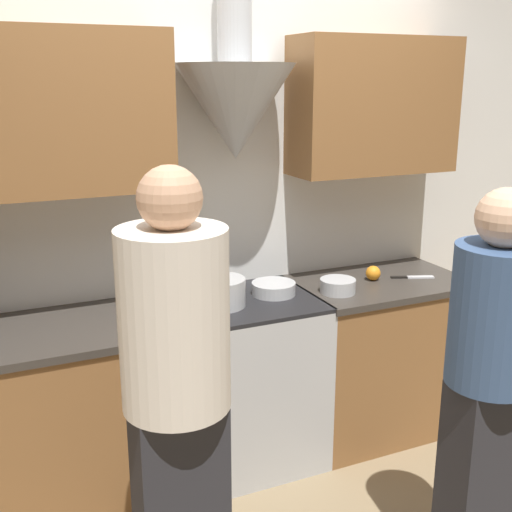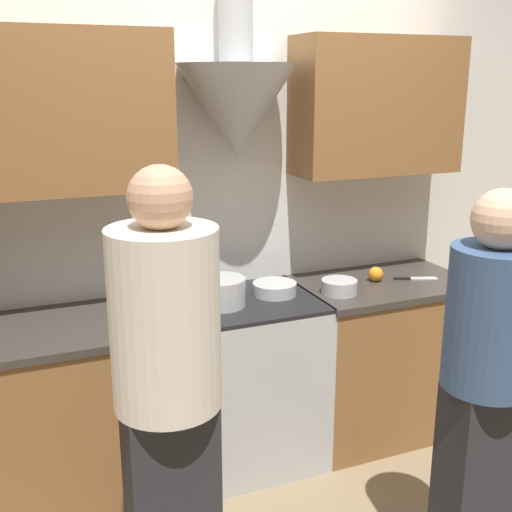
% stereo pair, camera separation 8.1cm
% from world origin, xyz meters
% --- Properties ---
extents(ground_plane, '(12.00, 12.00, 0.00)m').
position_xyz_m(ground_plane, '(0.00, 0.00, 0.00)').
color(ground_plane, '#847051').
extents(wall_back, '(8.40, 0.58, 2.60)m').
position_xyz_m(wall_back, '(-0.12, 0.62, 1.48)').
color(wall_back, white).
rests_on(wall_back, ground_plane).
extents(counter_left, '(1.62, 0.62, 0.88)m').
position_xyz_m(counter_left, '(-1.13, 0.35, 0.44)').
color(counter_left, brown).
rests_on(counter_left, ground_plane).
extents(counter_right, '(0.93, 0.62, 0.88)m').
position_xyz_m(counter_right, '(0.79, 0.35, 0.44)').
color(counter_right, brown).
rests_on(counter_right, ground_plane).
extents(stove_range, '(0.68, 0.60, 0.88)m').
position_xyz_m(stove_range, '(0.00, 0.35, 0.44)').
color(stove_range, '#B7BABC').
rests_on(stove_range, ground_plane).
extents(stock_pot, '(0.24, 0.24, 0.14)m').
position_xyz_m(stock_pot, '(-0.15, 0.33, 0.95)').
color(stock_pot, '#B7BABC').
rests_on(stock_pot, stove_range).
extents(mixing_bowl, '(0.22, 0.22, 0.06)m').
position_xyz_m(mixing_bowl, '(0.15, 0.37, 0.91)').
color(mixing_bowl, '#B7BABC').
rests_on(mixing_bowl, stove_range).
extents(orange_fruit, '(0.08, 0.08, 0.08)m').
position_xyz_m(orange_fruit, '(0.75, 0.36, 0.92)').
color(orange_fruit, orange).
rests_on(orange_fruit, counter_right).
extents(saucepan, '(0.18, 0.18, 0.07)m').
position_xyz_m(saucepan, '(0.46, 0.26, 0.92)').
color(saucepan, '#B7BABC').
rests_on(saucepan, counter_right).
extents(chefs_knife, '(0.23, 0.11, 0.01)m').
position_xyz_m(chefs_knife, '(0.97, 0.31, 0.89)').
color(chefs_knife, silver).
rests_on(chefs_knife, counter_right).
extents(person_foreground_left, '(0.35, 0.35, 1.70)m').
position_xyz_m(person_foreground_left, '(-0.67, -0.61, 0.94)').
color(person_foreground_left, '#28282D').
rests_on(person_foreground_left, ground_plane).
extents(person_foreground_right, '(0.33, 0.33, 1.59)m').
position_xyz_m(person_foreground_right, '(0.46, -0.80, 0.88)').
color(person_foreground_right, '#28282D').
rests_on(person_foreground_right, ground_plane).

